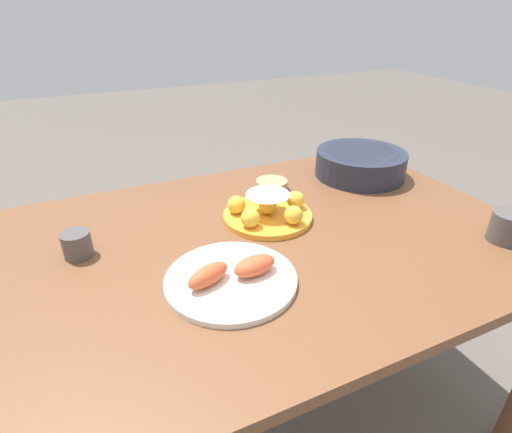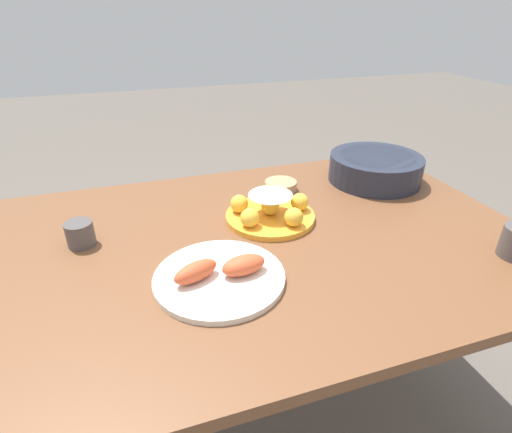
{
  "view_description": "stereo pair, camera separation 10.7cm",
  "coord_description": "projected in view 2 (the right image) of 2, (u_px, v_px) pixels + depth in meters",
  "views": [
    {
      "loc": [
        -0.34,
        -0.81,
        1.26
      ],
      "look_at": [
        0.06,
        0.04,
        0.75
      ],
      "focal_mm": 28.0,
      "sensor_mm": 36.0,
      "label": 1
    },
    {
      "loc": [
        -0.24,
        -0.85,
        1.26
      ],
      "look_at": [
        0.06,
        0.04,
        0.75
      ],
      "focal_mm": 28.0,
      "sensor_mm": 36.0,
      "label": 2
    }
  ],
  "objects": [
    {
      "name": "serving_bowl",
      "position": [
        375.0,
        167.0,
        1.36
      ],
      "size": [
        0.31,
        0.31,
        0.09
      ],
      "color": "#232838",
      "rests_on": "dining_table"
    },
    {
      "name": "dining_table",
      "position": [
        241.0,
        266.0,
        1.08
      ],
      "size": [
        1.54,
        0.95,
        0.71
      ],
      "color": "brown",
      "rests_on": "ground_plane"
    },
    {
      "name": "cup_far",
      "position": [
        80.0,
        234.0,
        1.01
      ],
      "size": [
        0.07,
        0.07,
        0.06
      ],
      "color": "#4C4747",
      "rests_on": "dining_table"
    },
    {
      "name": "cake_plate",
      "position": [
        270.0,
        210.0,
        1.13
      ],
      "size": [
        0.25,
        0.25,
        0.09
      ],
      "color": "gold",
      "rests_on": "dining_table"
    },
    {
      "name": "sauce_bowl",
      "position": [
        281.0,
        186.0,
        1.31
      ],
      "size": [
        0.1,
        0.1,
        0.03
      ],
      "color": "tan",
      "rests_on": "dining_table"
    },
    {
      "name": "seafood_platter",
      "position": [
        220.0,
        275.0,
        0.89
      ],
      "size": [
        0.29,
        0.29,
        0.06
      ],
      "color": "silver",
      "rests_on": "dining_table"
    },
    {
      "name": "ground_plane",
      "position": [
        244.0,
        415.0,
        1.38
      ],
      "size": [
        12.0,
        12.0,
        0.0
      ],
      "primitive_type": "plane",
      "color": "#5B544C"
    }
  ]
}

